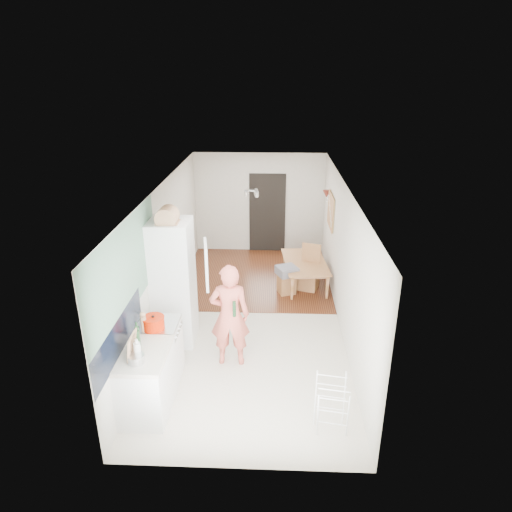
# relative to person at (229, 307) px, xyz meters

# --- Properties ---
(room_shell) EXTENTS (3.20, 7.00, 2.50)m
(room_shell) POSITION_rel_person_xyz_m (0.28, 1.39, 0.26)
(room_shell) COLOR beige
(room_shell) RESTS_ON ground
(floor) EXTENTS (3.20, 7.00, 0.01)m
(floor) POSITION_rel_person_xyz_m (0.28, 1.39, -0.99)
(floor) COLOR beige
(floor) RESTS_ON ground
(wood_floor_overlay) EXTENTS (3.20, 3.30, 0.01)m
(wood_floor_overlay) POSITION_rel_person_xyz_m (0.28, 3.24, -0.99)
(wood_floor_overlay) COLOR brown
(wood_floor_overlay) RESTS_ON room_shell
(sage_wall_panel) EXTENTS (0.02, 3.00, 1.30)m
(sage_wall_panel) POSITION_rel_person_xyz_m (-1.31, -0.61, 0.86)
(sage_wall_panel) COLOR slate
(sage_wall_panel) RESTS_ON room_shell
(tile_splashback) EXTENTS (0.02, 1.90, 0.50)m
(tile_splashback) POSITION_rel_person_xyz_m (-1.30, -1.16, 0.16)
(tile_splashback) COLOR black
(tile_splashback) RESTS_ON room_shell
(doorway_recess) EXTENTS (0.90, 0.04, 2.00)m
(doorway_recess) POSITION_rel_person_xyz_m (0.48, 4.87, 0.01)
(doorway_recess) COLOR black
(doorway_recess) RESTS_ON room_shell
(base_cabinet) EXTENTS (0.60, 0.90, 0.86)m
(base_cabinet) POSITION_rel_person_xyz_m (-1.02, -1.16, -0.56)
(base_cabinet) COLOR white
(base_cabinet) RESTS_ON room_shell
(worktop) EXTENTS (0.62, 0.92, 0.06)m
(worktop) POSITION_rel_person_xyz_m (-1.02, -1.16, -0.10)
(worktop) COLOR beige
(worktop) RESTS_ON room_shell
(range_cooker) EXTENTS (0.60, 0.60, 0.88)m
(range_cooker) POSITION_rel_person_xyz_m (-1.02, -0.41, -0.55)
(range_cooker) COLOR white
(range_cooker) RESTS_ON room_shell
(cooker_top) EXTENTS (0.60, 0.60, 0.04)m
(cooker_top) POSITION_rel_person_xyz_m (-1.02, -0.41, -0.09)
(cooker_top) COLOR silver
(cooker_top) RESTS_ON room_shell
(fridge_housing) EXTENTS (0.66, 0.66, 2.15)m
(fridge_housing) POSITION_rel_person_xyz_m (-0.99, 0.61, 0.08)
(fridge_housing) COLOR white
(fridge_housing) RESTS_ON room_shell
(fridge_door) EXTENTS (0.14, 0.56, 0.70)m
(fridge_door) POSITION_rel_person_xyz_m (-0.38, 0.31, 0.56)
(fridge_door) COLOR white
(fridge_door) RESTS_ON room_shell
(fridge_interior) EXTENTS (0.02, 0.52, 0.66)m
(fridge_interior) POSITION_rel_person_xyz_m (-0.68, 0.61, 0.56)
(fridge_interior) COLOR white
(fridge_interior) RESTS_ON room_shell
(pinboard) EXTENTS (0.03, 0.90, 0.70)m
(pinboard) POSITION_rel_person_xyz_m (1.86, 3.29, 0.56)
(pinboard) COLOR #D8B45F
(pinboard) RESTS_ON room_shell
(pinboard_frame) EXTENTS (0.00, 0.94, 0.74)m
(pinboard_frame) POSITION_rel_person_xyz_m (1.85, 3.29, 0.56)
(pinboard_frame) COLOR #AA744D
(pinboard_frame) RESTS_ON room_shell
(wall_sconce) EXTENTS (0.18, 0.18, 0.16)m
(wall_sconce) POSITION_rel_person_xyz_m (1.82, 3.94, 0.76)
(wall_sconce) COLOR maroon
(wall_sconce) RESTS_ON room_shell
(person) EXTENTS (0.74, 0.50, 1.99)m
(person) POSITION_rel_person_xyz_m (0.00, 0.00, 0.00)
(person) COLOR #D86051
(person) RESTS_ON floor
(dining_table) EXTENTS (0.86, 1.39, 0.47)m
(dining_table) POSITION_rel_person_xyz_m (1.36, 2.89, -0.76)
(dining_table) COLOR #AA744D
(dining_table) RESTS_ON floor
(dining_chair) EXTENTS (0.51, 0.51, 0.95)m
(dining_chair) POSITION_rel_person_xyz_m (1.39, 2.70, -0.52)
(dining_chair) COLOR #AA744D
(dining_chair) RESTS_ON floor
(stool) EXTENTS (0.41, 0.41, 0.42)m
(stool) POSITION_rel_person_xyz_m (0.93, 2.46, -0.78)
(stool) COLOR #AA744D
(stool) RESTS_ON floor
(grey_drape) EXTENTS (0.51, 0.51, 0.17)m
(grey_drape) POSITION_rel_person_xyz_m (0.94, 2.46, -0.48)
(grey_drape) COLOR slate
(grey_drape) RESTS_ON stool
(drying_rack) EXTENTS (0.44, 0.41, 0.76)m
(drying_rack) POSITION_rel_person_xyz_m (1.42, -1.44, -0.61)
(drying_rack) COLOR white
(drying_rack) RESTS_ON floor
(bread_bin) EXTENTS (0.41, 0.40, 0.18)m
(bread_bin) POSITION_rel_person_xyz_m (-0.98, 0.52, 1.25)
(bread_bin) COLOR tan
(bread_bin) RESTS_ON fridge_housing
(red_casserole) EXTENTS (0.37, 0.37, 0.19)m
(red_casserole) POSITION_rel_person_xyz_m (-1.03, -0.55, 0.02)
(red_casserole) COLOR red
(red_casserole) RESTS_ON cooker_top
(steel_pan) EXTENTS (0.27, 0.27, 0.11)m
(steel_pan) POSITION_rel_person_xyz_m (-1.04, -1.36, -0.02)
(steel_pan) COLOR silver
(steel_pan) RESTS_ON worktop
(held_bottle) EXTENTS (0.05, 0.05, 0.25)m
(held_bottle) POSITION_rel_person_xyz_m (0.09, -0.20, 0.07)
(held_bottle) COLOR #193B1D
(held_bottle) RESTS_ON person
(bottle_a) EXTENTS (0.08, 0.08, 0.27)m
(bottle_a) POSITION_rel_person_xyz_m (-1.13, -0.97, 0.06)
(bottle_a) COLOR #193B1D
(bottle_a) RESTS_ON worktop
(bottle_b) EXTENTS (0.06, 0.06, 0.27)m
(bottle_b) POSITION_rel_person_xyz_m (-1.11, -1.06, 0.06)
(bottle_b) COLOR #193B1D
(bottle_b) RESTS_ON worktop
(bottle_c) EXTENTS (0.10, 0.10, 0.22)m
(bottle_c) POSITION_rel_person_xyz_m (-1.05, -1.26, 0.04)
(bottle_c) COLOR silver
(bottle_c) RESTS_ON worktop
(pepper_mill_front) EXTENTS (0.08, 0.08, 0.23)m
(pepper_mill_front) POSITION_rel_person_xyz_m (-1.15, -0.63, 0.04)
(pepper_mill_front) COLOR tan
(pepper_mill_front) RESTS_ON worktop
(pepper_mill_back) EXTENTS (0.07, 0.07, 0.23)m
(pepper_mill_back) POSITION_rel_person_xyz_m (-1.13, -0.63, 0.04)
(pepper_mill_back) COLOR tan
(pepper_mill_back) RESTS_ON worktop
(chopping_boards) EXTENTS (0.05, 0.25, 0.34)m
(chopping_boards) POSITION_rel_person_xyz_m (-1.12, -1.25, 0.10)
(chopping_boards) COLOR tan
(chopping_boards) RESTS_ON worktop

